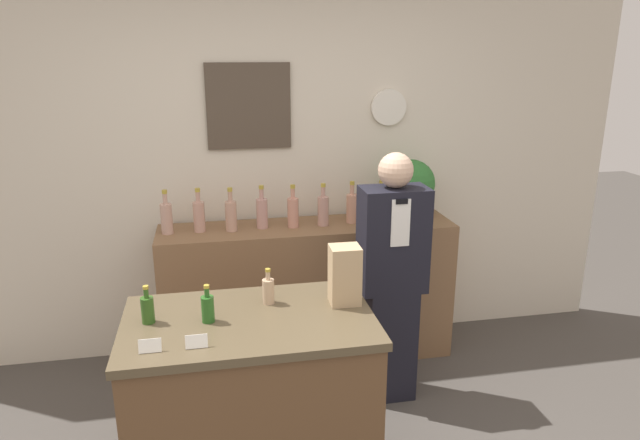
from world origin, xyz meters
TOP-DOWN VIEW (x-y plane):
  - back_wall at (0.00, 2.00)m, footprint 5.20×0.09m
  - back_shelf at (0.22, 1.71)m, footprint 2.01×0.46m
  - display_counter at (-0.27, 0.43)m, footprint 1.14×0.70m
  - shopkeeper at (0.64, 1.13)m, footprint 0.40×0.25m
  - potted_plant at (0.96, 1.75)m, footprint 0.34×0.34m
  - paper_bag at (0.19, 0.51)m, footprint 0.15×0.13m
  - price_card_left at (-0.68, 0.21)m, footprint 0.09×0.02m
  - price_card_right at (-0.50, 0.21)m, footprint 0.09×0.02m
  - counter_bottle_0 at (-0.71, 0.48)m, footprint 0.06×0.06m
  - counter_bottle_1 at (-0.45, 0.44)m, footprint 0.06×0.06m
  - counter_bottle_2 at (-0.17, 0.58)m, footprint 0.06×0.06m
  - shelf_bottle_0 at (-0.70, 1.72)m, footprint 0.08×0.08m
  - shelf_bottle_1 at (-0.49, 1.72)m, footprint 0.08×0.08m
  - shelf_bottle_2 at (-0.29, 1.70)m, footprint 0.08×0.08m
  - shelf_bottle_3 at (-0.08, 1.72)m, footprint 0.08×0.08m
  - shelf_bottle_4 at (0.12, 1.70)m, footprint 0.08×0.08m
  - shelf_bottle_5 at (0.33, 1.70)m, footprint 0.08×0.08m
  - shelf_bottle_6 at (0.53, 1.73)m, footprint 0.08×0.08m
  - shelf_bottle_7 at (0.74, 1.72)m, footprint 0.08×0.08m

SIDE VIEW (x-z plane):
  - display_counter at x=-0.27m, z-range 0.00..0.96m
  - back_shelf at x=0.22m, z-range 0.00..0.98m
  - shopkeeper at x=0.64m, z-range 0.00..1.57m
  - price_card_left at x=-0.68m, z-range 0.96..1.02m
  - price_card_right at x=-0.50m, z-range 0.96..1.02m
  - counter_bottle_0 at x=-0.71m, z-range 0.94..1.11m
  - counter_bottle_1 at x=-0.45m, z-range 0.94..1.11m
  - counter_bottle_2 at x=-0.17m, z-range 0.94..1.11m
  - shelf_bottle_0 at x=-0.70m, z-range 0.94..1.23m
  - shelf_bottle_1 at x=-0.49m, z-range 0.94..1.23m
  - shelf_bottle_2 at x=-0.29m, z-range 0.94..1.23m
  - shelf_bottle_3 at x=-0.08m, z-range 0.94..1.23m
  - shelf_bottle_4 at x=0.12m, z-range 0.94..1.23m
  - shelf_bottle_5 at x=0.33m, z-range 0.94..1.23m
  - shelf_bottle_6 at x=0.53m, z-range 0.94..1.23m
  - shelf_bottle_7 at x=0.74m, z-range 0.94..1.23m
  - paper_bag at x=0.19m, z-range 0.96..1.25m
  - potted_plant at x=0.96m, z-range 1.00..1.42m
  - back_wall at x=0.00m, z-range 0.00..2.70m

